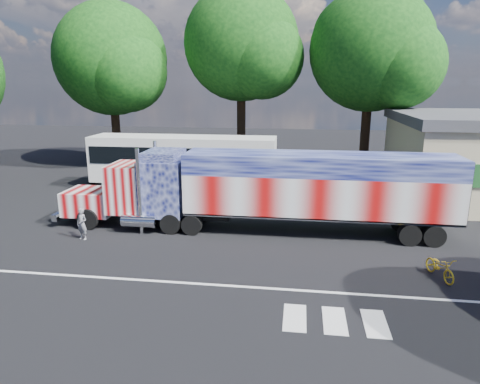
# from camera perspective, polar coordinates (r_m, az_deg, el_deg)

# --- Properties ---
(ground) EXTENTS (100.00, 100.00, 0.00)m
(ground) POSITION_cam_1_polar(r_m,az_deg,el_deg) (18.30, -1.32, -8.11)
(ground) COLOR black
(lane_markings) EXTENTS (30.00, 2.67, 0.01)m
(lane_markings) POSITION_cam_1_polar(r_m,az_deg,el_deg) (14.73, 3.01, -14.02)
(lane_markings) COLOR silver
(lane_markings) RESTS_ON ground
(semi_truck) EXTENTS (19.23, 3.04, 4.10)m
(semi_truck) POSITION_cam_1_polar(r_m,az_deg,el_deg) (20.36, 3.72, 0.46)
(semi_truck) COLOR black
(semi_truck) RESTS_ON ground
(coach_bus) EXTENTS (12.24, 2.85, 3.56)m
(coach_bus) POSITION_cam_1_polar(r_m,az_deg,el_deg) (28.71, -7.57, 3.94)
(coach_bus) COLOR silver
(coach_bus) RESTS_ON ground
(woman) EXTENTS (0.62, 0.49, 1.47)m
(woman) POSITION_cam_1_polar(r_m,az_deg,el_deg) (20.87, -20.33, -4.00)
(woman) COLOR slate
(woman) RESTS_ON ground
(bicycle) EXTENTS (1.06, 1.76, 0.87)m
(bicycle) POSITION_cam_1_polar(r_m,az_deg,el_deg) (17.54, 25.12, -9.05)
(bicycle) COLOR gold
(bicycle) RESTS_ON ground
(tree_nw_a) EXTENTS (9.48, 9.03, 13.34)m
(tree_nw_a) POSITION_cam_1_polar(r_m,az_deg,el_deg) (37.70, -16.63, 16.54)
(tree_nw_a) COLOR black
(tree_nw_a) RESTS_ON ground
(tree_ne_a) EXTENTS (9.34, 8.89, 13.73)m
(tree_ne_a) POSITION_cam_1_polar(r_m,az_deg,el_deg) (33.98, 17.36, 17.55)
(tree_ne_a) COLOR black
(tree_ne_a) RESTS_ON ground
(tree_n_mid) EXTENTS (9.38, 8.94, 14.43)m
(tree_n_mid) POSITION_cam_1_polar(r_m,az_deg,el_deg) (35.28, 0.42, 19.12)
(tree_n_mid) COLOR black
(tree_n_mid) RESTS_ON ground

